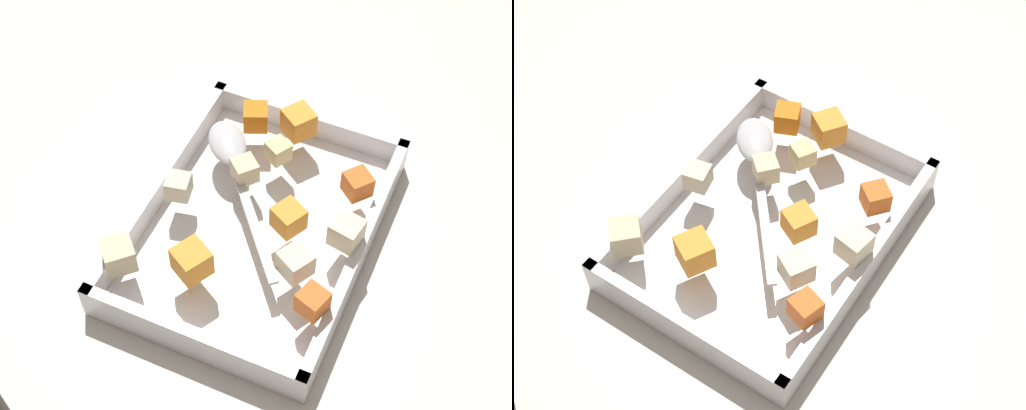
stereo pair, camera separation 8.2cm
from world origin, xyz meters
The scene contains 15 objects.
ground_plane centered at (0.00, 0.00, 0.00)m, with size 4.00×4.00×0.00m, color beige.
baking_dish centered at (-0.01, 0.01, 0.01)m, with size 0.33×0.24×0.05m.
carrot_chunk_heap_side centered at (-0.10, -0.09, 0.06)m, with size 0.03×0.03×0.03m, color orange.
carrot_chunk_far_left centered at (-0.02, -0.03, 0.06)m, with size 0.03×0.03×0.03m, color orange.
carrot_chunk_corner_sw centered at (-0.11, 0.04, 0.06)m, with size 0.03×0.03×0.03m, color orange.
carrot_chunk_back_center centered at (0.05, -0.08, 0.06)m, with size 0.03×0.03×0.03m, color orange.
carrot_chunk_mid_left centered at (0.11, 0.01, 0.06)m, with size 0.03×0.03×0.03m, color orange.
carrot_chunk_center centered at (0.10, 0.06, 0.06)m, with size 0.03×0.03×0.03m, color orange.
potato_chunk_near_spoon centered at (-0.13, 0.11, 0.06)m, with size 0.03×0.03×0.03m, color beige.
potato_chunk_far_right centered at (0.02, 0.04, 0.06)m, with size 0.03×0.03×0.03m, color beige.
potato_chunk_corner_nw centered at (-0.07, -0.06, 0.06)m, with size 0.03×0.03×0.03m, color beige.
potato_chunk_heap_top centered at (-0.01, -0.09, 0.06)m, with size 0.03×0.03×0.03m, color beige.
potato_chunk_near_left centered at (0.07, 0.02, 0.06)m, with size 0.02×0.02×0.02m, color #E0CC89.
parsnip_chunk_corner_se centered at (-0.03, 0.10, 0.06)m, with size 0.03×0.03×0.03m, color beige.
serving_spoon centered at (0.04, 0.07, 0.06)m, with size 0.19×0.16×0.02m.
Camera 1 is at (-0.47, -0.19, 0.71)m, focal length 54.17 mm.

